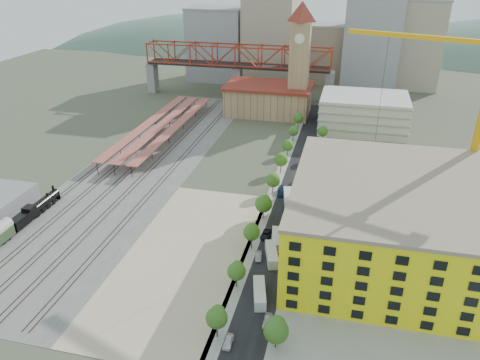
% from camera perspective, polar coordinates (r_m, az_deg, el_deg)
% --- Properties ---
extents(ground, '(400.00, 400.00, 0.00)m').
position_cam_1_polar(ground, '(137.73, -0.67, -2.09)').
color(ground, '#474C38').
rests_on(ground, ground).
extents(ballast_strip, '(36.00, 165.00, 0.06)m').
position_cam_1_polar(ballast_strip, '(163.90, -11.45, 2.12)').
color(ballast_strip, '#605E59').
rests_on(ballast_strip, ground).
extents(dirt_lot, '(28.00, 67.00, 0.06)m').
position_cam_1_polar(dirt_lot, '(113.03, -6.62, -9.10)').
color(dirt_lot, tan).
rests_on(dirt_lot, ground).
extents(street_asphalt, '(12.00, 170.00, 0.06)m').
position_cam_1_polar(street_asphalt, '(148.41, 6.76, -0.11)').
color(street_asphalt, black).
rests_on(street_asphalt, ground).
extents(sidewalk_west, '(3.00, 170.00, 0.04)m').
position_cam_1_polar(sidewalk_west, '(149.04, 4.66, 0.10)').
color(sidewalk_west, gray).
rests_on(sidewalk_west, ground).
extents(sidewalk_east, '(3.00, 170.00, 0.04)m').
position_cam_1_polar(sidewalk_east, '(148.00, 8.87, -0.33)').
color(sidewalk_east, gray).
rests_on(sidewalk_east, ground).
extents(construction_pad, '(50.00, 90.00, 0.06)m').
position_cam_1_polar(construction_pad, '(118.17, 18.71, -8.76)').
color(construction_pad, gray).
rests_on(construction_pad, ground).
extents(rail_tracks, '(26.56, 160.00, 0.18)m').
position_cam_1_polar(rail_tracks, '(164.58, -12.02, 2.21)').
color(rail_tracks, '#382B23').
rests_on(rail_tracks, ground).
extents(platform_canopies, '(16.00, 80.00, 4.12)m').
position_cam_1_polar(platform_canopies, '(187.79, -9.55, 6.65)').
color(platform_canopies, '#B65A46').
rests_on(platform_canopies, ground).
extents(station_hall, '(38.00, 24.00, 13.10)m').
position_cam_1_polar(station_hall, '(211.11, 3.50, 9.85)').
color(station_hall, tan).
rests_on(station_hall, ground).
extents(clock_tower, '(12.00, 12.00, 52.00)m').
position_cam_1_polar(clock_tower, '(202.42, 7.33, 15.41)').
color(clock_tower, tan).
rests_on(clock_tower, ground).
extents(parking_garage, '(34.00, 26.00, 14.00)m').
position_cam_1_polar(parking_garage, '(196.67, 14.80, 7.95)').
color(parking_garage, silver).
rests_on(parking_garage, ground).
extents(truss_bridge, '(94.00, 9.60, 25.60)m').
position_cam_1_polar(truss_bridge, '(234.18, -0.34, 14.55)').
color(truss_bridge, gray).
rests_on(truss_bridge, ground).
extents(construction_building, '(44.60, 50.60, 18.80)m').
position_cam_1_polar(construction_building, '(112.99, 17.87, -4.69)').
color(construction_building, yellow).
rests_on(construction_building, ground).
extents(street_trees, '(15.40, 124.40, 8.00)m').
position_cam_1_polar(street_trees, '(139.53, 6.23, -1.86)').
color(street_trees, '#305C1B').
rests_on(street_trees, ground).
extents(skyline, '(133.00, 46.00, 60.00)m').
position_cam_1_polar(skyline, '(264.61, 8.83, 16.43)').
color(skyline, '#9EA0A3').
rests_on(skyline, ground).
extents(distant_hills, '(647.00, 264.00, 227.00)m').
position_cam_1_polar(distant_hills, '(404.77, 14.81, 4.04)').
color(distant_hills, '#4C6B59').
rests_on(distant_hills, ground).
extents(locomotive, '(2.71, 20.91, 5.23)m').
position_cam_1_polar(locomotive, '(139.41, -23.48, -3.15)').
color(locomotive, black).
rests_on(locomotive, ground).
extents(tower_crane, '(47.51, 19.02, 53.38)m').
position_cam_1_polar(tower_crane, '(131.62, 26.38, 9.31)').
color(tower_crane, '#F5AE10').
rests_on(tower_crane, ground).
extents(site_trailer_a, '(4.41, 9.24, 2.45)m').
position_cam_1_polar(site_trailer_a, '(99.48, 2.39, -13.63)').
color(site_trailer_a, silver).
rests_on(site_trailer_a, ground).
extents(site_trailer_b, '(4.70, 9.26, 2.45)m').
position_cam_1_polar(site_trailer_b, '(110.72, 3.87, -9.05)').
color(site_trailer_b, silver).
rests_on(site_trailer_b, ground).
extents(site_trailer_c, '(3.48, 8.89, 2.37)m').
position_cam_1_polar(site_trailer_c, '(116.33, 4.46, -7.20)').
color(site_trailer_c, silver).
rests_on(site_trailer_c, ground).
extents(site_trailer_d, '(4.62, 10.41, 2.76)m').
position_cam_1_polar(site_trailer_d, '(134.72, 5.98, -2.25)').
color(site_trailer_d, silver).
rests_on(site_trailer_d, ground).
extents(car_0, '(1.66, 3.93, 1.33)m').
position_cam_1_polar(car_0, '(90.21, -1.45, -19.12)').
color(car_0, silver).
rests_on(car_0, ground).
extents(car_1, '(2.03, 4.20, 1.33)m').
position_cam_1_polar(car_1, '(110.99, 2.26, -9.26)').
color(car_1, gray).
rests_on(car_1, ground).
extents(car_2, '(2.61, 5.01, 1.35)m').
position_cam_1_polar(car_2, '(118.86, 3.19, -6.66)').
color(car_2, black).
rests_on(car_2, ground).
extents(car_3, '(2.91, 5.72, 1.59)m').
position_cam_1_polar(car_3, '(139.60, 5.03, -1.42)').
color(car_3, '#1A2D4D').
rests_on(car_3, ground).
extents(car_4, '(1.77, 4.22, 1.43)m').
position_cam_1_polar(car_4, '(94.12, 3.37, -16.80)').
color(car_4, '#B9B9B9').
rests_on(car_4, ground).
extents(car_5, '(1.89, 4.09, 1.30)m').
position_cam_1_polar(car_5, '(128.18, 6.81, -4.23)').
color(car_5, gray).
rests_on(car_5, ground).
extents(car_6, '(2.61, 5.27, 1.44)m').
position_cam_1_polar(car_6, '(138.00, 7.41, -1.92)').
color(car_6, black).
rests_on(car_6, ground).
extents(car_7, '(2.43, 5.03, 1.41)m').
position_cam_1_polar(car_7, '(161.13, 8.50, 2.20)').
color(car_7, navy).
rests_on(car_7, ground).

